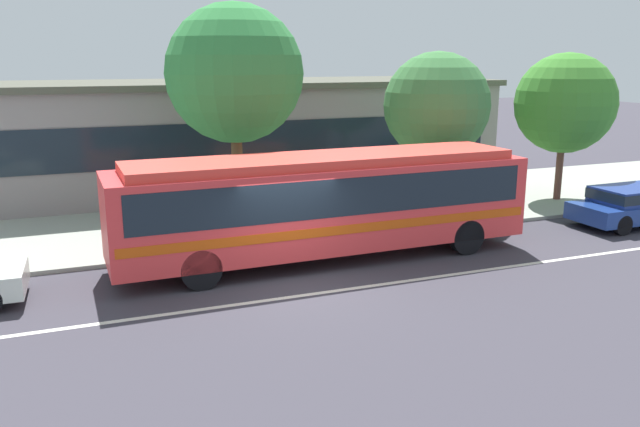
{
  "coord_description": "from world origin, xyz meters",
  "views": [
    {
      "loc": [
        -4.88,
        -14.23,
        5.44
      ],
      "look_at": [
        1.34,
        1.65,
        1.3
      ],
      "focal_mm": 36.34,
      "sensor_mm": 36.0,
      "label": 1
    }
  ],
  "objects_px": {
    "bus_stop_sign": "(450,173)",
    "street_tree_mid_block": "(437,106)",
    "pedestrian_waiting_near_sign": "(270,208)",
    "street_tree_near_stop": "(235,74)",
    "sedan_far_ahead": "(636,203)",
    "pedestrian_walking_along_curb": "(251,199)",
    "street_tree_far_end": "(565,103)",
    "pedestrian_standing_by_tree": "(191,204)",
    "transit_bus": "(325,200)"
  },
  "relations": [
    {
      "from": "sedan_far_ahead",
      "to": "pedestrian_standing_by_tree",
      "type": "distance_m",
      "value": 14.48
    },
    {
      "from": "pedestrian_waiting_near_sign",
      "to": "street_tree_far_end",
      "type": "height_order",
      "value": "street_tree_far_end"
    },
    {
      "from": "pedestrian_standing_by_tree",
      "to": "transit_bus",
      "type": "bearing_deg",
      "value": -48.34
    },
    {
      "from": "street_tree_near_stop",
      "to": "street_tree_mid_block",
      "type": "distance_m",
      "value": 7.0
    },
    {
      "from": "transit_bus",
      "to": "bus_stop_sign",
      "type": "xyz_separation_m",
      "value": [
        5.01,
        1.72,
        0.11
      ]
    },
    {
      "from": "pedestrian_walking_along_curb",
      "to": "bus_stop_sign",
      "type": "relative_size",
      "value": 0.63
    },
    {
      "from": "pedestrian_walking_along_curb",
      "to": "pedestrian_standing_by_tree",
      "type": "height_order",
      "value": "pedestrian_standing_by_tree"
    },
    {
      "from": "pedestrian_standing_by_tree",
      "to": "pedestrian_waiting_near_sign",
      "type": "bearing_deg",
      "value": -34.44
    },
    {
      "from": "pedestrian_waiting_near_sign",
      "to": "bus_stop_sign",
      "type": "xyz_separation_m",
      "value": [
        5.97,
        -0.28,
        0.69
      ]
    },
    {
      "from": "bus_stop_sign",
      "to": "street_tree_mid_block",
      "type": "xyz_separation_m",
      "value": [
        0.55,
        1.86,
        2.01
      ]
    },
    {
      "from": "transit_bus",
      "to": "street_tree_mid_block",
      "type": "bearing_deg",
      "value": 32.76
    },
    {
      "from": "pedestrian_walking_along_curb",
      "to": "street_tree_far_end",
      "type": "height_order",
      "value": "street_tree_far_end"
    },
    {
      "from": "transit_bus",
      "to": "pedestrian_waiting_near_sign",
      "type": "height_order",
      "value": "transit_bus"
    },
    {
      "from": "bus_stop_sign",
      "to": "pedestrian_walking_along_curb",
      "type": "bearing_deg",
      "value": 164.4
    },
    {
      "from": "pedestrian_walking_along_curb",
      "to": "street_tree_mid_block",
      "type": "height_order",
      "value": "street_tree_mid_block"
    },
    {
      "from": "sedan_far_ahead",
      "to": "street_tree_near_stop",
      "type": "xyz_separation_m",
      "value": [
        -12.26,
        4.69,
        4.19
      ]
    },
    {
      "from": "street_tree_mid_block",
      "to": "pedestrian_standing_by_tree",
      "type": "bearing_deg",
      "value": -178.9
    },
    {
      "from": "sedan_far_ahead",
      "to": "pedestrian_walking_along_curb",
      "type": "height_order",
      "value": "pedestrian_walking_along_curb"
    },
    {
      "from": "street_tree_mid_block",
      "to": "bus_stop_sign",
      "type": "bearing_deg",
      "value": -106.43
    },
    {
      "from": "street_tree_mid_block",
      "to": "street_tree_far_end",
      "type": "xyz_separation_m",
      "value": [
        5.44,
        -0.11,
        -0.05
      ]
    },
    {
      "from": "transit_bus",
      "to": "street_tree_mid_block",
      "type": "height_order",
      "value": "street_tree_mid_block"
    },
    {
      "from": "street_tree_near_stop",
      "to": "street_tree_mid_block",
      "type": "relative_size",
      "value": 1.27
    },
    {
      "from": "pedestrian_walking_along_curb",
      "to": "street_tree_near_stop",
      "type": "height_order",
      "value": "street_tree_near_stop"
    },
    {
      "from": "street_tree_near_stop",
      "to": "sedan_far_ahead",
      "type": "bearing_deg",
      "value": -20.94
    },
    {
      "from": "transit_bus",
      "to": "sedan_far_ahead",
      "type": "height_order",
      "value": "transit_bus"
    },
    {
      "from": "transit_bus",
      "to": "street_tree_near_stop",
      "type": "distance_m",
      "value": 5.63
    },
    {
      "from": "transit_bus",
      "to": "pedestrian_waiting_near_sign",
      "type": "distance_m",
      "value": 2.29
    },
    {
      "from": "pedestrian_walking_along_curb",
      "to": "pedestrian_standing_by_tree",
      "type": "bearing_deg",
      "value": -179.26
    },
    {
      "from": "pedestrian_waiting_near_sign",
      "to": "street_tree_mid_block",
      "type": "distance_m",
      "value": 7.23
    },
    {
      "from": "pedestrian_walking_along_curb",
      "to": "street_tree_mid_block",
      "type": "relative_size",
      "value": 0.3
    },
    {
      "from": "street_tree_far_end",
      "to": "pedestrian_walking_along_curb",
      "type": "bearing_deg",
      "value": -179.86
    },
    {
      "from": "street_tree_mid_block",
      "to": "transit_bus",
      "type": "bearing_deg",
      "value": -147.24
    },
    {
      "from": "sedan_far_ahead",
      "to": "pedestrian_waiting_near_sign",
      "type": "bearing_deg",
      "value": 169.26
    },
    {
      "from": "street_tree_near_stop",
      "to": "street_tree_far_end",
      "type": "xyz_separation_m",
      "value": [
        12.29,
        -0.96,
        -1.16
      ]
    },
    {
      "from": "pedestrian_waiting_near_sign",
      "to": "street_tree_near_stop",
      "type": "relative_size",
      "value": 0.24
    },
    {
      "from": "street_tree_mid_block",
      "to": "street_tree_far_end",
      "type": "height_order",
      "value": "street_tree_mid_block"
    },
    {
      "from": "bus_stop_sign",
      "to": "street_tree_mid_block",
      "type": "distance_m",
      "value": 2.79
    },
    {
      "from": "pedestrian_waiting_near_sign",
      "to": "street_tree_far_end",
      "type": "bearing_deg",
      "value": 7.02
    },
    {
      "from": "transit_bus",
      "to": "street_tree_near_stop",
      "type": "bearing_deg",
      "value": 106.4
    },
    {
      "from": "transit_bus",
      "to": "pedestrian_standing_by_tree",
      "type": "height_order",
      "value": "transit_bus"
    },
    {
      "from": "transit_bus",
      "to": "pedestrian_standing_by_tree",
      "type": "xyz_separation_m",
      "value": [
        -3.03,
        3.41,
        -0.6
      ]
    },
    {
      "from": "bus_stop_sign",
      "to": "pedestrian_waiting_near_sign",
      "type": "bearing_deg",
      "value": 177.36
    },
    {
      "from": "transit_bus",
      "to": "street_tree_far_end",
      "type": "bearing_deg",
      "value": 17.49
    },
    {
      "from": "sedan_far_ahead",
      "to": "street_tree_near_stop",
      "type": "height_order",
      "value": "street_tree_near_stop"
    },
    {
      "from": "street_tree_near_stop",
      "to": "street_tree_far_end",
      "type": "bearing_deg",
      "value": -4.46
    },
    {
      "from": "pedestrian_standing_by_tree",
      "to": "street_tree_far_end",
      "type": "distance_m",
      "value": 14.27
    },
    {
      "from": "pedestrian_waiting_near_sign",
      "to": "sedan_far_ahead",
      "type": "bearing_deg",
      "value": -10.74
    },
    {
      "from": "transit_bus",
      "to": "street_tree_near_stop",
      "type": "relative_size",
      "value": 1.64
    },
    {
      "from": "pedestrian_standing_by_tree",
      "to": "bus_stop_sign",
      "type": "height_order",
      "value": "bus_stop_sign"
    },
    {
      "from": "street_tree_near_stop",
      "to": "street_tree_far_end",
      "type": "relative_size",
      "value": 1.27
    }
  ]
}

